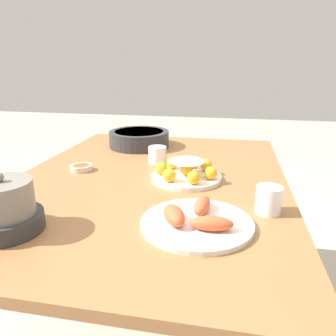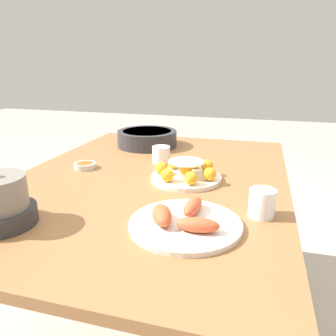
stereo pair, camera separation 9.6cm
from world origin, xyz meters
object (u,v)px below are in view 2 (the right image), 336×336
dining_table (151,197)px  sauce_bowl (85,165)px  cup_far (161,155)px  cake_plate (186,172)px  seafood_platter (184,221)px  cup_near (262,203)px  serving_bowl (147,138)px

dining_table → sauce_bowl: (0.02, 0.29, 0.10)m
cup_far → cake_plate: bearing=-139.9°
seafood_platter → cup_near: bearing=-58.5°
seafood_platter → cup_far: 0.59m
cup_near → cup_far: (0.42, 0.43, -0.00)m
serving_bowl → seafood_platter: bearing=-154.5°
dining_table → sauce_bowl: bearing=85.5°
cup_far → sauce_bowl: bearing=119.9°
dining_table → serving_bowl: size_ratio=4.61×
sauce_bowl → cup_far: bearing=-60.1°
cake_plate → seafood_platter: bearing=-168.1°
dining_table → seafood_platter: seafood_platter is taller
cup_near → cup_far: size_ratio=1.05×
cake_plate → seafood_platter: (-0.36, -0.08, -0.01)m
cake_plate → sauce_bowl: cake_plate is taller
dining_table → cake_plate: 0.18m
serving_bowl → cup_far: (-0.27, -0.16, -0.01)m
cup_near → cup_far: 0.60m
dining_table → cake_plate: (0.00, -0.14, 0.11)m
seafood_platter → cup_near: 0.23m
serving_bowl → dining_table: bearing=-159.4°
cake_plate → serving_bowl: serving_bowl is taller
cake_plate → cup_near: 0.36m
cake_plate → cup_far: cake_plate is taller
dining_table → seafood_platter: size_ratio=4.66×
cake_plate → cup_near: size_ratio=3.23×
seafood_platter → cup_far: bearing=22.9°
cake_plate → serving_bowl: bearing=34.7°
seafood_platter → sauce_bowl: bearing=53.3°
serving_bowl → seafood_platter: serving_bowl is taller
sauce_bowl → cup_far: size_ratio=1.13×
dining_table → cup_far: bearing=3.7°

